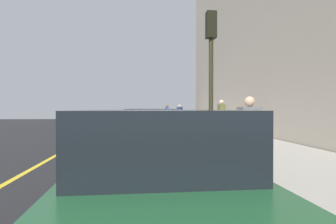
{
  "coord_description": "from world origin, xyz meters",
  "views": [
    {
      "loc": [
        -15.28,
        0.48,
        1.53
      ],
      "look_at": [
        2.08,
        -1.21,
        1.32
      ],
      "focal_mm": 30.88,
      "sensor_mm": 36.0,
      "label": 1
    }
  ],
  "objects_px": {
    "pedestrian_blue_coat": "(167,115)",
    "rolling_suitcase": "(180,121)",
    "pedestrian_navy_coat": "(180,113)",
    "traffic_light_pole": "(211,59)",
    "parked_car_green": "(156,173)",
    "parked_car_red": "(145,123)",
    "pedestrian_grey_coat": "(250,134)",
    "pedestrian_olive_coat": "(221,116)",
    "parked_car_charcoal": "(148,131)"
  },
  "relations": [
    {
      "from": "parked_car_charcoal",
      "to": "pedestrian_olive_coat",
      "type": "relative_size",
      "value": 2.43
    },
    {
      "from": "pedestrian_blue_coat",
      "to": "parked_car_green",
      "type": "bearing_deg",
      "value": 174.2
    },
    {
      "from": "pedestrian_blue_coat",
      "to": "rolling_suitcase",
      "type": "distance_m",
      "value": 3.07
    },
    {
      "from": "pedestrian_blue_coat",
      "to": "parked_car_red",
      "type": "bearing_deg",
      "value": 165.13
    },
    {
      "from": "parked_car_green",
      "to": "pedestrian_navy_coat",
      "type": "bearing_deg",
      "value": -8.59
    },
    {
      "from": "parked_car_charcoal",
      "to": "pedestrian_grey_coat",
      "type": "xyz_separation_m",
      "value": [
        -4.46,
        -1.91,
        0.26
      ]
    },
    {
      "from": "pedestrian_blue_coat",
      "to": "pedestrian_olive_coat",
      "type": "height_order",
      "value": "pedestrian_olive_coat"
    },
    {
      "from": "pedestrian_navy_coat",
      "to": "traffic_light_pole",
      "type": "relative_size",
      "value": 0.44
    },
    {
      "from": "parked_car_red",
      "to": "pedestrian_grey_coat",
      "type": "relative_size",
      "value": 2.63
    },
    {
      "from": "pedestrian_olive_coat",
      "to": "traffic_light_pole",
      "type": "distance_m",
      "value": 7.5
    },
    {
      "from": "parked_car_red",
      "to": "rolling_suitcase",
      "type": "relative_size",
      "value": 4.61
    },
    {
      "from": "pedestrian_grey_coat",
      "to": "pedestrian_olive_coat",
      "type": "xyz_separation_m",
      "value": [
        8.84,
        -1.97,
        0.11
      ]
    },
    {
      "from": "pedestrian_blue_coat",
      "to": "parked_car_charcoal",
      "type": "bearing_deg",
      "value": 171.71
    },
    {
      "from": "parked_car_red",
      "to": "traffic_light_pole",
      "type": "bearing_deg",
      "value": -169.18
    },
    {
      "from": "traffic_light_pole",
      "to": "rolling_suitcase",
      "type": "xyz_separation_m",
      "value": [
        18.06,
        -1.71,
        -2.4
      ]
    },
    {
      "from": "parked_car_green",
      "to": "rolling_suitcase",
      "type": "height_order",
      "value": "parked_car_green"
    },
    {
      "from": "parked_car_charcoal",
      "to": "parked_car_red",
      "type": "height_order",
      "value": "same"
    },
    {
      "from": "pedestrian_grey_coat",
      "to": "pedestrian_olive_coat",
      "type": "relative_size",
      "value": 0.89
    },
    {
      "from": "parked_car_charcoal",
      "to": "traffic_light_pole",
      "type": "distance_m",
      "value": 3.66
    },
    {
      "from": "parked_car_charcoal",
      "to": "pedestrian_navy_coat",
      "type": "xyz_separation_m",
      "value": [
        16.01,
        -3.32,
        0.32
      ]
    },
    {
      "from": "pedestrian_olive_coat",
      "to": "pedestrian_blue_coat",
      "type": "bearing_deg",
      "value": 13.31
    },
    {
      "from": "pedestrian_grey_coat",
      "to": "pedestrian_blue_coat",
      "type": "relative_size",
      "value": 0.96
    },
    {
      "from": "pedestrian_grey_coat",
      "to": "pedestrian_olive_coat",
      "type": "height_order",
      "value": "pedestrian_olive_coat"
    },
    {
      "from": "pedestrian_grey_coat",
      "to": "traffic_light_pole",
      "type": "bearing_deg",
      "value": 9.62
    },
    {
      "from": "parked_car_charcoal",
      "to": "traffic_light_pole",
      "type": "xyz_separation_m",
      "value": [
        -2.56,
        -1.59,
        2.08
      ]
    },
    {
      "from": "traffic_light_pole",
      "to": "rolling_suitcase",
      "type": "bearing_deg",
      "value": -5.4
    },
    {
      "from": "pedestrian_blue_coat",
      "to": "rolling_suitcase",
      "type": "height_order",
      "value": "pedestrian_blue_coat"
    },
    {
      "from": "pedestrian_navy_coat",
      "to": "traffic_light_pole",
      "type": "height_order",
      "value": "traffic_light_pole"
    },
    {
      "from": "traffic_light_pole",
      "to": "parked_car_red",
      "type": "bearing_deg",
      "value": 10.82
    },
    {
      "from": "parked_car_green",
      "to": "traffic_light_pole",
      "type": "height_order",
      "value": "traffic_light_pole"
    },
    {
      "from": "parked_car_green",
      "to": "parked_car_red",
      "type": "height_order",
      "value": "same"
    },
    {
      "from": "parked_car_green",
      "to": "parked_car_red",
      "type": "distance_m",
      "value": 12.43
    },
    {
      "from": "traffic_light_pole",
      "to": "pedestrian_blue_coat",
      "type": "bearing_deg",
      "value": -1.07
    },
    {
      "from": "pedestrian_olive_coat",
      "to": "rolling_suitcase",
      "type": "height_order",
      "value": "pedestrian_olive_coat"
    },
    {
      "from": "pedestrian_grey_coat",
      "to": "rolling_suitcase",
      "type": "height_order",
      "value": "pedestrian_grey_coat"
    },
    {
      "from": "pedestrian_blue_coat",
      "to": "pedestrian_olive_coat",
      "type": "distance_m",
      "value": 8.71
    },
    {
      "from": "pedestrian_grey_coat",
      "to": "pedestrian_olive_coat",
      "type": "bearing_deg",
      "value": -12.56
    },
    {
      "from": "pedestrian_navy_coat",
      "to": "pedestrian_olive_coat",
      "type": "xyz_separation_m",
      "value": [
        -11.64,
        -0.56,
        0.05
      ]
    },
    {
      "from": "parked_car_green",
      "to": "rolling_suitcase",
      "type": "relative_size",
      "value": 4.94
    },
    {
      "from": "parked_car_green",
      "to": "pedestrian_olive_coat",
      "type": "height_order",
      "value": "pedestrian_olive_coat"
    },
    {
      "from": "pedestrian_navy_coat",
      "to": "rolling_suitcase",
      "type": "distance_m",
      "value": 0.82
    },
    {
      "from": "parked_car_red",
      "to": "rolling_suitcase",
      "type": "distance_m",
      "value": 10.28
    },
    {
      "from": "parked_car_charcoal",
      "to": "rolling_suitcase",
      "type": "xyz_separation_m",
      "value": [
        15.5,
        -3.29,
        -0.32
      ]
    },
    {
      "from": "pedestrian_olive_coat",
      "to": "pedestrian_grey_coat",
      "type": "bearing_deg",
      "value": 167.44
    },
    {
      "from": "pedestrian_grey_coat",
      "to": "pedestrian_blue_coat",
      "type": "xyz_separation_m",
      "value": [
        17.31,
        0.04,
        0.03
      ]
    },
    {
      "from": "parked_car_charcoal",
      "to": "traffic_light_pole",
      "type": "bearing_deg",
      "value": -148.2
    },
    {
      "from": "traffic_light_pole",
      "to": "pedestrian_navy_coat",
      "type": "bearing_deg",
      "value": -5.32
    },
    {
      "from": "pedestrian_olive_coat",
      "to": "traffic_light_pole",
      "type": "height_order",
      "value": "traffic_light_pole"
    },
    {
      "from": "parked_car_red",
      "to": "pedestrian_blue_coat",
      "type": "height_order",
      "value": "pedestrian_blue_coat"
    },
    {
      "from": "parked_car_charcoal",
      "to": "pedestrian_blue_coat",
      "type": "relative_size",
      "value": 2.63
    }
  ]
}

